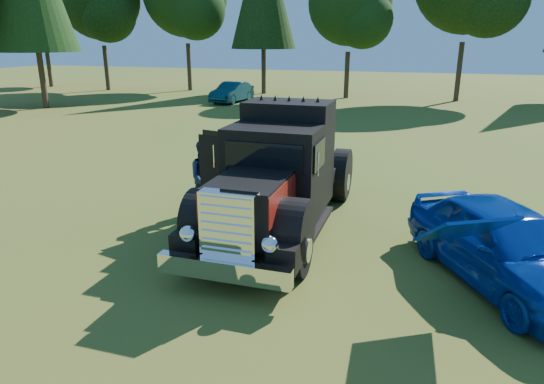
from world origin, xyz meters
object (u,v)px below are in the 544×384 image
(spectator_near, at_px, (214,179))
(hotrod_coupe, at_px, (504,244))
(spectator_far, at_px, (206,178))
(distant_teal_car, at_px, (232,92))
(diamond_t_truck, at_px, (278,180))

(spectator_near, bearing_deg, hotrod_coupe, -84.23)
(spectator_near, distance_m, spectator_far, 0.27)
(hotrod_coupe, distance_m, spectator_far, 7.13)
(hotrod_coupe, bearing_deg, spectator_far, 165.30)
(hotrod_coupe, bearing_deg, distant_teal_car, 122.47)
(diamond_t_truck, bearing_deg, distant_teal_car, 114.54)
(spectator_far, bearing_deg, hotrod_coupe, -50.70)
(spectator_near, height_order, spectator_far, spectator_near)
(hotrod_coupe, height_order, distant_teal_car, hotrod_coupe)
(spectator_far, height_order, distant_teal_car, spectator_far)
(spectator_far, distance_m, distant_teal_car, 23.08)
(spectator_near, bearing_deg, distant_teal_car, 41.13)
(spectator_far, relative_size, distant_teal_car, 0.46)
(diamond_t_truck, xyz_separation_m, hotrod_coupe, (4.76, -1.20, -0.49))
(spectator_near, bearing_deg, diamond_t_truck, -85.10)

